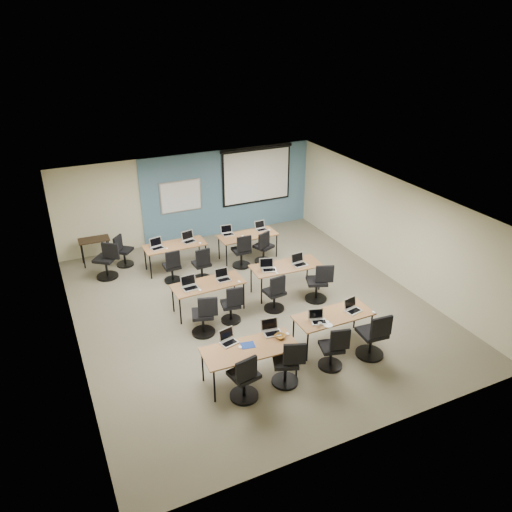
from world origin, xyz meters
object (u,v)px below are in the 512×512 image
task_chair_7 (318,285)px  task_chair_6 (275,296)px  task_chair_11 (264,250)px  task_chair_1 (288,366)px  task_chair_10 (242,254)px  task_chair_9 (202,267)px  training_table_front_left (250,350)px  laptop_7 (299,262)px  task_chair_8 (173,269)px  laptop_8 (157,246)px  training_table_back_left (175,246)px  projector_screen (257,172)px  training_table_mid_right (286,267)px  task_chair_3 (373,339)px  task_chair_4 (204,318)px  laptop_2 (318,319)px  laptop_4 (190,285)px  task_chair_0 (245,381)px  laptop_6 (268,267)px  task_chair_5 (232,307)px  training_table_back_right (248,236)px  laptop_9 (189,239)px  training_table_front_right (333,317)px  laptop_10 (227,232)px  training_table_mid_left (208,285)px  task_chair_2 (333,351)px  laptop_11 (261,228)px  laptop_0 (228,339)px  laptop_5 (223,277)px  whiteboard (181,196)px  spare_chair_a (123,253)px  laptop_3 (352,308)px

task_chair_7 → task_chair_6: bearing=-161.0°
task_chair_11 → task_chair_1: bearing=-133.7°
task_chair_10 → task_chair_9: bearing=-167.3°
training_table_front_left → laptop_7: bearing=48.5°
task_chair_11 → task_chair_8: bearing=157.0°
laptop_8 → training_table_back_left: bearing=-13.1°
projector_screen → training_table_mid_right: bearing=-105.1°
task_chair_3 → task_chair_4: bearing=147.2°
laptop_7 → task_chair_8: bearing=143.5°
laptop_2 → laptop_4: laptop_4 is taller
task_chair_0 → task_chair_1: bearing=-9.1°
laptop_2 → laptop_8: size_ratio=0.90×
task_chair_1 → laptop_6: 3.36m
task_chair_5 → task_chair_1: bearing=-77.2°
training_table_back_right → task_chair_7: bearing=-79.3°
training_table_back_left → task_chair_1: bearing=-84.4°
training_table_back_right → laptop_9: size_ratio=4.65×
task_chair_5 → laptop_7: size_ratio=2.67×
training_table_front_right → laptop_2: size_ratio=5.39×
task_chair_3 → laptop_10: 5.64m
training_table_mid_left → training_table_mid_right: 2.08m
laptop_8 → task_chair_3: bearing=-73.6°
task_chair_2 → laptop_11: size_ratio=3.04×
training_table_front_right → laptop_0: 2.36m
laptop_5 → task_chair_10: size_ratio=0.33×
task_chair_4 → task_chair_1: bearing=-52.1°
whiteboard → laptop_2: bearing=-82.9°
training_table_mid_left → laptop_6: laptop_6 is taller
laptop_2 → task_chair_4: bearing=158.3°
laptop_4 → spare_chair_a: size_ratio=0.38×
training_table_back_left → task_chair_4: bearing=-95.9°
task_chair_5 → task_chair_7: bearing=9.1°
laptop_9 → task_chair_9: size_ratio=0.38×
laptop_8 → task_chair_9: size_ratio=0.36×
training_table_mid_right → task_chair_9: bearing=143.6°
spare_chair_a → training_table_mid_left: bearing=-116.6°
task_chair_6 → whiteboard: bearing=93.1°
training_table_back_left → laptop_8: (-0.49, 0.01, 0.11)m
laptop_0 → task_chair_1: bearing=-55.5°
task_chair_1 → laptop_7: 3.66m
task_chair_8 → laptop_10: 2.05m
training_table_front_left → task_chair_8: bearing=95.7°
spare_chair_a → laptop_5: bearing=-110.6°
projector_screen → task_chair_7: (-0.59, -4.82, -1.47)m
training_table_mid_right → laptop_6: (-0.50, -0.00, 0.11)m
task_chair_3 → task_chair_11: bearing=96.7°
task_chair_5 → laptop_9: laptop_9 is taller
task_chair_6 → laptop_10: 3.15m
laptop_0 → training_table_mid_left: bearing=65.7°
laptop_3 → spare_chair_a: 6.73m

